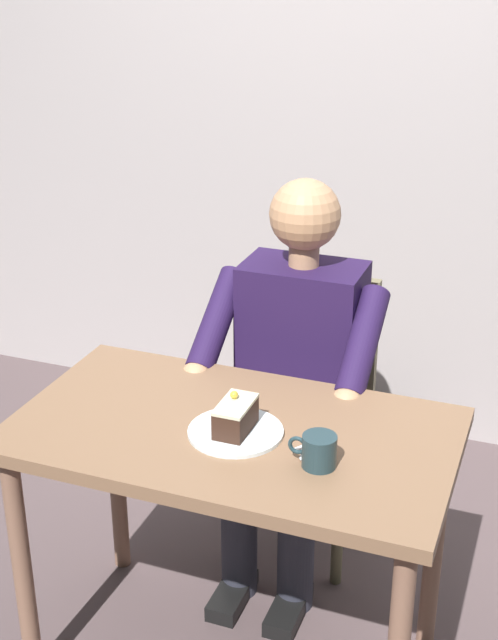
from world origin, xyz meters
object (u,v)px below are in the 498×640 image
object	(u,v)px
seated_person	(294,379)
coffee_cup	(319,450)
dining_table	(233,462)
chair	(309,401)
cake_slice	(235,416)
dessert_spoon	(309,450)

from	to	relation	value
seated_person	coffee_cup	world-z (taller)	seated_person
dining_table	chair	bearing A→B (deg)	-90.00
dining_table	seated_person	bearing A→B (deg)	-90.00
seated_person	cake_slice	xyz separation A→B (m)	(-0.02, 0.52, 0.15)
dining_table	dessert_spoon	distance (m)	0.24
seated_person	dessert_spoon	xyz separation A→B (m)	(-0.21, 0.54, 0.11)
seated_person	coffee_cup	bearing A→B (deg)	112.88
chair	dessert_spoon	distance (m)	0.79
cake_slice	coffee_cup	size ratio (longest dim) A/B	1.15
chair	dessert_spoon	xyz separation A→B (m)	(-0.21, 0.71, 0.27)
chair	cake_slice	xyz separation A→B (m)	(-0.02, 0.69, 0.31)
coffee_cup	dessert_spoon	distance (m)	0.07
coffee_cup	cake_slice	bearing A→B (deg)	-16.11
chair	coffee_cup	size ratio (longest dim) A/B	7.61
dining_table	chair	size ratio (longest dim) A/B	1.25
dining_table	dessert_spoon	size ratio (longest dim) A/B	8.03
dining_table	chair	xyz separation A→B (m)	(0.00, -0.66, -0.16)
dining_table	chair	distance (m)	0.68
dessert_spoon	chair	bearing A→B (deg)	-73.42
seated_person	coffee_cup	distance (m)	0.65
dining_table	coffee_cup	bearing A→B (deg)	159.58
seated_person	chair	bearing A→B (deg)	-90.00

